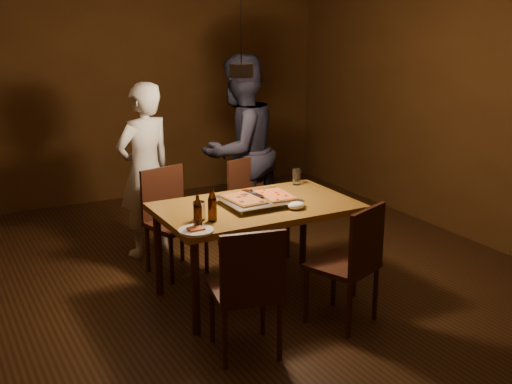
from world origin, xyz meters
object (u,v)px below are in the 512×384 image
chair_far_left (170,210)px  pendant_lamp (241,69)px  dining_table (256,214)px  chair_far_right (254,198)px  beer_bottle_a (198,212)px  diner_dark (239,151)px  beer_bottle_b (212,205)px  diner_white (145,170)px  chair_near_left (248,281)px  plate_slice (196,230)px  pizza_tray (259,201)px  chair_near_right (353,254)px

chair_far_left → pendant_lamp: (0.37, -0.64, 1.22)m
dining_table → chair_far_right: (0.40, 0.79, -0.14)m
beer_bottle_a → diner_dark: size_ratio=0.12×
beer_bottle_b → diner_white: diner_white is taller
chair_far_left → chair_near_left: same height
chair_far_left → plate_slice: bearing=64.3°
diner_dark → dining_table: bearing=48.4°
pizza_tray → plate_slice: size_ratio=2.29×
pizza_tray → pendant_lamp: size_ratio=0.50×
diner_dark → chair_far_right: bearing=62.9°
chair_far_right → pendant_lamp: pendant_lamp is taller
chair_far_right → diner_dark: diner_dark is taller
chair_far_right → pizza_tray: chair_far_right is taller
chair_far_left → diner_white: 0.53m
chair_far_right → plate_slice: (-1.05, -1.15, 0.22)m
chair_near_left → chair_near_right: same height
beer_bottle_a → diner_dark: 1.78m
pizza_tray → beer_bottle_b: 0.53m
chair_near_left → diner_dark: diner_dark is taller
dining_table → diner_white: diner_white is taller
chair_far_right → chair_near_right: (-0.04, -1.55, 0.00)m
beer_bottle_b → plate_slice: (-0.19, -0.15, -0.11)m
beer_bottle_b → diner_dark: (0.90, 1.36, 0.03)m
plate_slice → beer_bottle_b: bearing=38.6°
dining_table → plate_slice: size_ratio=6.24×
beer_bottle_a → diner_white: size_ratio=0.14×
plate_slice → diner_white: diner_white is taller
chair_far_left → diner_white: diner_white is taller
beer_bottle_a → diner_dark: (1.04, 1.44, 0.04)m
chair_near_left → pendant_lamp: bearing=76.4°
pizza_tray → diner_white: 1.36m
chair_far_right → pendant_lamp: (-0.44, -0.62, 1.22)m
chair_far_right → diner_white: 1.01m
chair_far_right → chair_near_left: bearing=46.4°
chair_far_left → beer_bottle_b: (-0.06, -1.01, 0.33)m
diner_white → pendant_lamp: pendant_lamp is taller
pizza_tray → dining_table: bearing=173.6°
chair_near_left → plate_slice: bearing=120.4°
diner_dark → chair_far_left: bearing=1.8°
pendant_lamp → chair_near_left: bearing=-115.0°
chair_near_left → pendant_lamp: 1.64m
pizza_tray → diner_white: (-0.47, 1.28, 0.02)m
chair_far_right → pizza_tray: bearing=50.0°
beer_bottle_a → diner_white: bearing=84.4°
chair_far_right → beer_bottle_b: beer_bottle_b is taller
pizza_tray → diner_dark: bearing=67.4°
plate_slice → diner_white: bearing=83.0°
beer_bottle_b → chair_far_right: bearing=49.2°
dining_table → pendant_lamp: 1.10m
beer_bottle_b → plate_slice: size_ratio=1.01×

